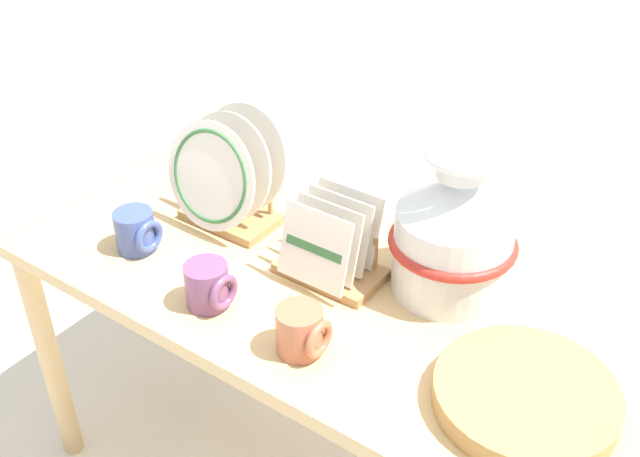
{
  "coord_description": "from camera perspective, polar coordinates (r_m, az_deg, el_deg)",
  "views": [
    {
      "loc": [
        0.76,
        -1.08,
        1.74
      ],
      "look_at": [
        0.0,
        0.0,
        0.86
      ],
      "focal_mm": 42.0,
      "sensor_mm": 36.0,
      "label": 1
    }
  ],
  "objects": [
    {
      "name": "mug_cobalt_glaze",
      "position": [
        1.74,
        -13.8,
        -0.21
      ],
      "size": [
        0.1,
        0.09,
        0.1
      ],
      "color": "#42569E",
      "rests_on": "display_table"
    },
    {
      "name": "mug_terracotta_glaze",
      "position": [
        1.43,
        -1.41,
        -7.84
      ],
      "size": [
        0.1,
        0.09,
        0.1
      ],
      "color": "#B76647",
      "rests_on": "display_table"
    },
    {
      "name": "ceramic_vase",
      "position": [
        1.55,
        10.17,
        -0.18
      ],
      "size": [
        0.27,
        0.27,
        0.33
      ],
      "color": "silver",
      "rests_on": "display_table"
    },
    {
      "name": "dish_rack_square_plates",
      "position": [
        1.6,
        0.8,
        -1.84
      ],
      "size": [
        0.23,
        0.17,
        0.19
      ],
      "color": "tan",
      "rests_on": "display_table"
    },
    {
      "name": "wicker_charger_stack",
      "position": [
        1.39,
        15.38,
        -12.23
      ],
      "size": [
        0.33,
        0.33,
        0.04
      ],
      "color": "tan",
      "rests_on": "display_table"
    },
    {
      "name": "display_table",
      "position": [
        1.71,
        0.0,
        -5.65
      ],
      "size": [
        1.42,
        0.71,
        0.75
      ],
      "color": "tan",
      "rests_on": "ground_plane"
    },
    {
      "name": "dish_rack_round_plates",
      "position": [
        1.76,
        -7.23,
        3.52
      ],
      "size": [
        0.26,
        0.19,
        0.27
      ],
      "color": "tan",
      "rests_on": "display_table"
    },
    {
      "name": "mug_plum_glaze",
      "position": [
        1.55,
        -8.46,
        -4.34
      ],
      "size": [
        0.1,
        0.09,
        0.1
      ],
      "color": "#7A4770",
      "rests_on": "display_table"
    }
  ]
}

